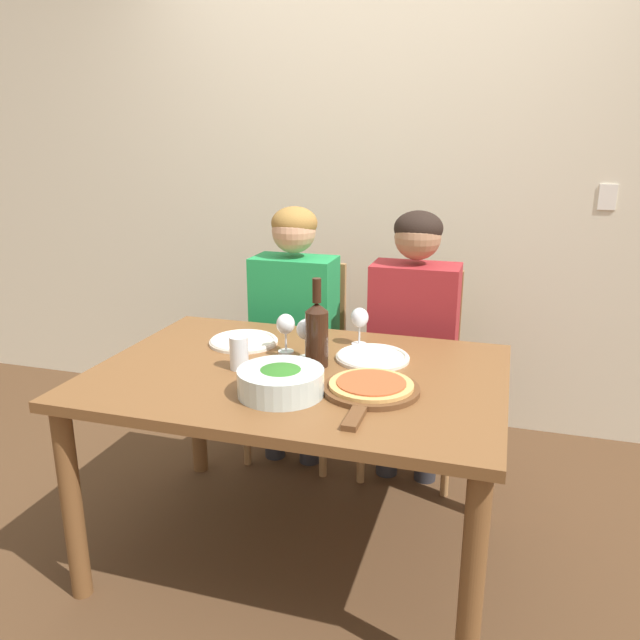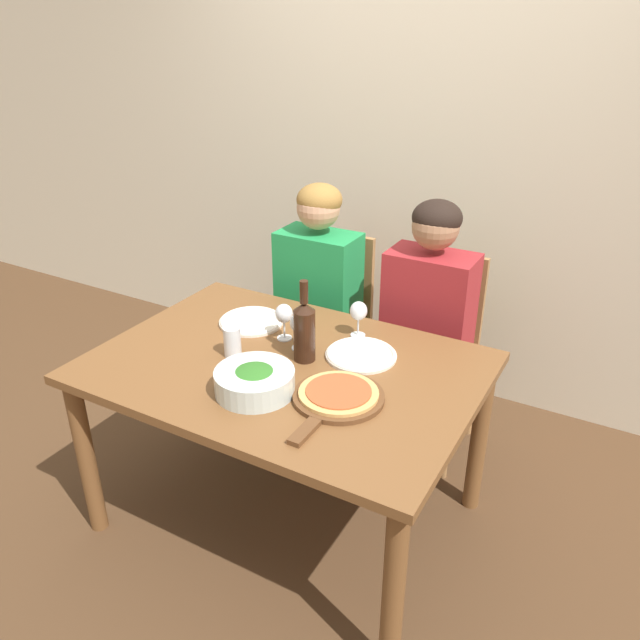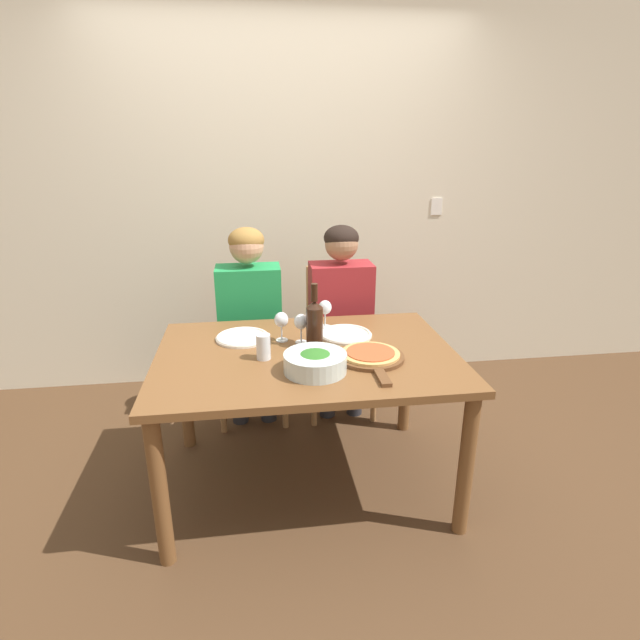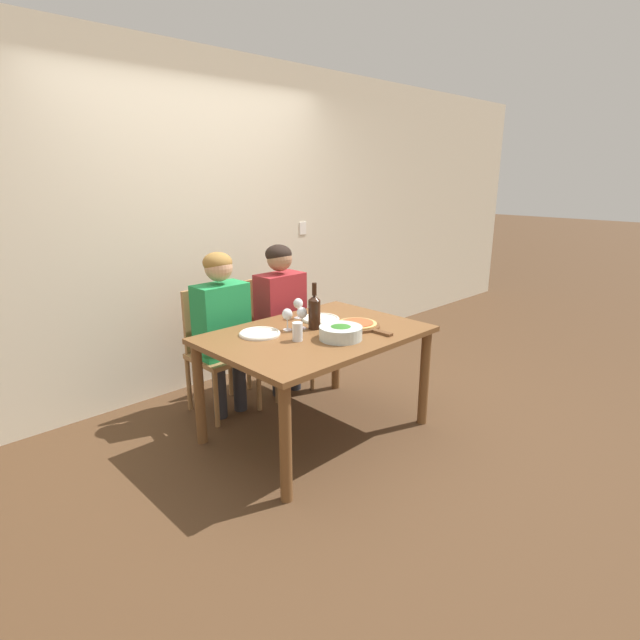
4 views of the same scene
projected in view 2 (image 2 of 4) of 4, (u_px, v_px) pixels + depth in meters
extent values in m
plane|color=#4C331E|center=(289.00, 514.00, 2.65)|extent=(40.00, 40.00, 0.00)
cube|color=beige|center=(427.00, 138.00, 3.11)|extent=(10.00, 0.05, 2.70)
cube|color=brown|center=(285.00, 368.00, 2.33)|extent=(1.42, 1.00, 0.04)
cylinder|color=brown|center=(86.00, 458.00, 2.43)|extent=(0.07, 0.07, 0.70)
cylinder|color=brown|center=(393.00, 595.00, 1.86)|extent=(0.07, 0.07, 0.70)
cylinder|color=brown|center=(224.00, 360.00, 3.12)|extent=(0.07, 0.07, 0.70)
cylinder|color=brown|center=(479.00, 438.00, 2.55)|extent=(0.07, 0.07, 0.70)
cube|color=#9E7042|center=(320.00, 338.00, 3.15)|extent=(0.42, 0.42, 0.04)
cube|color=#9E7042|center=(339.00, 278.00, 3.19)|extent=(0.38, 0.03, 0.48)
cylinder|color=#9E7042|center=(270.00, 384.00, 3.19)|extent=(0.04, 0.04, 0.42)
cylinder|color=#9E7042|center=(335.00, 404.00, 3.02)|extent=(0.04, 0.04, 0.42)
cylinder|color=#9E7042|center=(308.00, 352.00, 3.48)|extent=(0.04, 0.04, 0.42)
cylinder|color=#9E7042|center=(369.00, 369.00, 3.32)|extent=(0.04, 0.04, 0.42)
cube|color=#9E7042|center=(425.00, 365.00, 2.90)|extent=(0.42, 0.42, 0.04)
cube|color=#9E7042|center=(444.00, 300.00, 2.94)|extent=(0.38, 0.03, 0.48)
cylinder|color=#9E7042|center=(369.00, 415.00, 2.94)|extent=(0.04, 0.04, 0.42)
cylinder|color=#9E7042|center=(446.00, 439.00, 2.77)|extent=(0.04, 0.04, 0.42)
cylinder|color=#9E7042|center=(400.00, 378.00, 3.24)|extent=(0.04, 0.04, 0.42)
cylinder|color=#9E7042|center=(472.00, 398.00, 3.07)|extent=(0.04, 0.04, 0.42)
cylinder|color=#28282D|center=(298.00, 376.00, 3.22)|extent=(0.10, 0.10, 0.46)
cylinder|color=#28282D|center=(328.00, 385.00, 3.14)|extent=(0.10, 0.10, 0.46)
cube|color=#1E8C47|center=(318.00, 287.00, 3.01)|extent=(0.38, 0.22, 0.54)
cylinder|color=#1E8C47|center=(257.00, 325.00, 2.97)|extent=(0.07, 0.31, 0.14)
cylinder|color=#1E8C47|center=(330.00, 344.00, 2.79)|extent=(0.07, 0.31, 0.14)
sphere|color=tan|center=(318.00, 208.00, 2.83)|extent=(0.20, 0.20, 0.20)
ellipsoid|color=olive|center=(319.00, 200.00, 2.83)|extent=(0.21, 0.21, 0.15)
cylinder|color=#28282D|center=(398.00, 406.00, 2.97)|extent=(0.10, 0.10, 0.46)
cylinder|color=#28282D|center=(434.00, 417.00, 2.89)|extent=(0.10, 0.10, 0.46)
cube|color=maroon|center=(428.00, 311.00, 2.76)|extent=(0.38, 0.22, 0.54)
cylinder|color=maroon|center=(363.00, 353.00, 2.72)|extent=(0.07, 0.31, 0.14)
cylinder|color=maroon|center=(451.00, 377.00, 2.55)|extent=(0.07, 0.31, 0.14)
sphere|color=#9E7051|center=(436.00, 226.00, 2.59)|extent=(0.20, 0.20, 0.20)
ellipsoid|color=black|center=(437.00, 218.00, 2.58)|extent=(0.21, 0.21, 0.15)
cylinder|color=black|center=(304.00, 336.00, 2.30)|extent=(0.08, 0.08, 0.20)
cone|color=black|center=(304.00, 307.00, 2.25)|extent=(0.08, 0.08, 0.03)
cylinder|color=black|center=(304.00, 292.00, 2.23)|extent=(0.03, 0.03, 0.09)
cylinder|color=silver|center=(255.00, 381.00, 2.13)|extent=(0.28, 0.28, 0.08)
ellipsoid|color=#2D6B23|center=(255.00, 380.00, 2.13)|extent=(0.23, 0.23, 0.09)
cylinder|color=silver|center=(251.00, 322.00, 2.62)|extent=(0.27, 0.27, 0.01)
torus|color=silver|center=(251.00, 320.00, 2.62)|extent=(0.27, 0.27, 0.02)
cylinder|color=silver|center=(361.00, 355.00, 2.36)|extent=(0.27, 0.27, 0.01)
torus|color=silver|center=(361.00, 354.00, 2.36)|extent=(0.27, 0.27, 0.02)
cylinder|color=brown|center=(339.00, 397.00, 2.10)|extent=(0.31, 0.31, 0.02)
cube|color=brown|center=(304.00, 432.00, 1.93)|extent=(0.04, 0.14, 0.02)
cylinder|color=tan|center=(339.00, 393.00, 2.10)|extent=(0.27, 0.27, 0.01)
cylinder|color=#AD4C28|center=(339.00, 391.00, 2.09)|extent=(0.22, 0.22, 0.01)
cylinder|color=silver|center=(285.00, 338.00, 2.49)|extent=(0.06, 0.06, 0.01)
cylinder|color=silver|center=(284.00, 329.00, 2.48)|extent=(0.01, 0.01, 0.07)
ellipsoid|color=silver|center=(284.00, 313.00, 2.45)|extent=(0.07, 0.07, 0.08)
ellipsoid|color=maroon|center=(284.00, 316.00, 2.45)|extent=(0.06, 0.06, 0.03)
cylinder|color=silver|center=(358.00, 335.00, 2.52)|extent=(0.06, 0.06, 0.01)
cylinder|color=silver|center=(358.00, 326.00, 2.50)|extent=(0.01, 0.01, 0.07)
ellipsoid|color=silver|center=(359.00, 311.00, 2.47)|extent=(0.07, 0.07, 0.08)
ellipsoid|color=maroon|center=(358.00, 314.00, 2.47)|extent=(0.06, 0.06, 0.03)
cylinder|color=silver|center=(299.00, 348.00, 2.42)|extent=(0.06, 0.06, 0.01)
cylinder|color=silver|center=(299.00, 339.00, 2.40)|extent=(0.01, 0.01, 0.07)
ellipsoid|color=silver|center=(299.00, 323.00, 2.37)|extent=(0.07, 0.07, 0.08)
ellipsoid|color=maroon|center=(299.00, 326.00, 2.38)|extent=(0.06, 0.06, 0.03)
cylinder|color=silver|center=(232.00, 342.00, 2.35)|extent=(0.07, 0.07, 0.12)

